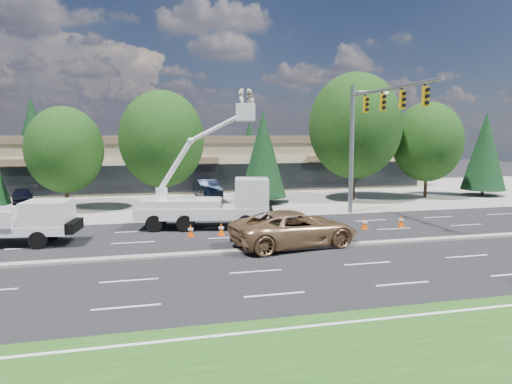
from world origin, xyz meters
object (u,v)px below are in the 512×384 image
object	(u,v)px
signal_mast	(367,127)
utility_pickup	(20,227)
minivan	(295,228)
bucket_truck	(216,199)

from	to	relation	value
signal_mast	utility_pickup	size ratio (longest dim) A/B	1.66
utility_pickup	minivan	bearing A→B (deg)	-6.24
signal_mast	minivan	distance (m)	10.90
bucket_truck	minivan	xyz separation A→B (m)	(3.17, -5.44, -0.88)
minivan	bucket_truck	bearing A→B (deg)	20.78
signal_mast	bucket_truck	world-z (taller)	signal_mast
signal_mast	minivan	bearing A→B (deg)	-137.83
signal_mast	utility_pickup	xyz separation A→B (m)	(-20.60, -2.91, -5.13)
bucket_truck	signal_mast	bearing A→B (deg)	17.53
utility_pickup	bucket_truck	distance (m)	10.53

